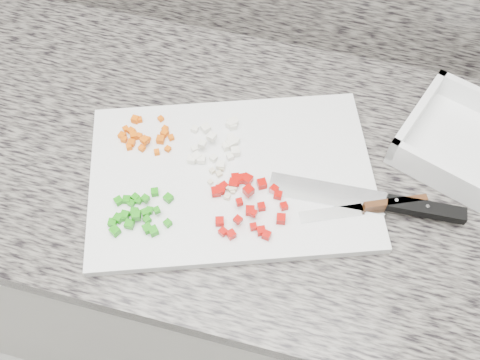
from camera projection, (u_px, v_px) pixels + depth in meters
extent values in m
cube|color=silver|center=(230.00, 257.00, 1.35)|extent=(3.92, 0.62, 0.86)
cube|color=#625E56|center=(226.00, 157.00, 0.97)|extent=(3.96, 0.64, 0.04)
cube|color=silver|center=(232.00, 176.00, 0.91)|extent=(0.56, 0.46, 0.02)
cube|color=#D05204|center=(122.00, 136.00, 0.94)|extent=(0.01, 0.01, 0.01)
cube|color=#D05204|center=(165.00, 133.00, 0.94)|extent=(0.01, 0.01, 0.01)
cube|color=#D05204|center=(126.00, 129.00, 0.95)|extent=(0.01, 0.01, 0.01)
cube|color=#D05204|center=(131.00, 131.00, 0.95)|extent=(0.01, 0.01, 0.01)
cube|color=#D05204|center=(124.00, 139.00, 0.94)|extent=(0.01, 0.01, 0.01)
cube|color=#D05204|center=(142.00, 148.00, 0.93)|extent=(0.01, 0.01, 0.01)
cube|color=#D05204|center=(140.00, 120.00, 0.96)|extent=(0.01, 0.01, 0.01)
cube|color=#D05204|center=(165.00, 129.00, 0.95)|extent=(0.01, 0.01, 0.01)
cube|color=#D05204|center=(161.00, 119.00, 0.96)|extent=(0.01, 0.01, 0.01)
cube|color=#D05204|center=(139.00, 136.00, 0.94)|extent=(0.01, 0.01, 0.01)
cube|color=#D05204|center=(134.00, 136.00, 0.94)|extent=(0.02, 0.02, 0.01)
cube|color=#D05204|center=(147.00, 139.00, 0.94)|extent=(0.01, 0.01, 0.01)
cube|color=#D05204|center=(129.00, 147.00, 0.93)|extent=(0.01, 0.01, 0.01)
cube|color=#D05204|center=(145.00, 140.00, 0.93)|extent=(0.02, 0.02, 0.01)
cube|color=#D05204|center=(135.00, 119.00, 0.96)|extent=(0.01, 0.01, 0.01)
cube|color=#D05204|center=(171.00, 137.00, 0.94)|extent=(0.01, 0.01, 0.01)
cube|color=#D05204|center=(131.00, 143.00, 0.93)|extent=(0.01, 0.01, 0.01)
cube|color=#D05204|center=(160.00, 140.00, 0.94)|extent=(0.01, 0.01, 0.01)
cube|color=#D05204|center=(157.00, 152.00, 0.92)|extent=(0.01, 0.01, 0.01)
cube|color=#D05204|center=(168.00, 149.00, 0.93)|extent=(0.01, 0.01, 0.01)
cube|color=silver|center=(212.00, 137.00, 0.93)|extent=(0.02, 0.02, 0.01)
cube|color=silver|center=(221.00, 165.00, 0.91)|extent=(0.01, 0.01, 0.01)
cube|color=silver|center=(201.00, 159.00, 0.91)|extent=(0.02, 0.02, 0.01)
cube|color=silver|center=(195.00, 149.00, 0.93)|extent=(0.01, 0.01, 0.01)
cube|color=silver|center=(232.00, 123.00, 0.95)|extent=(0.02, 0.02, 0.01)
cube|color=silver|center=(227.00, 146.00, 0.93)|extent=(0.02, 0.02, 0.01)
cube|color=silver|center=(202.00, 144.00, 0.92)|extent=(0.01, 0.01, 0.01)
cube|color=silver|center=(195.00, 129.00, 0.95)|extent=(0.01, 0.01, 0.01)
cube|color=silver|center=(231.00, 144.00, 0.93)|extent=(0.02, 0.02, 0.01)
cube|color=silver|center=(196.00, 157.00, 0.92)|extent=(0.02, 0.02, 0.01)
cube|color=silver|center=(233.00, 126.00, 0.95)|extent=(0.02, 0.02, 0.01)
cube|color=silver|center=(235.00, 151.00, 0.92)|extent=(0.02, 0.02, 0.01)
cube|color=silver|center=(234.00, 121.00, 0.96)|extent=(0.02, 0.02, 0.01)
cube|color=silver|center=(213.00, 158.00, 0.92)|extent=(0.01, 0.01, 0.01)
cube|color=silver|center=(230.00, 138.00, 0.94)|extent=(0.01, 0.01, 0.01)
cube|color=silver|center=(206.00, 128.00, 0.95)|extent=(0.02, 0.02, 0.01)
cube|color=silver|center=(226.00, 147.00, 0.93)|extent=(0.02, 0.02, 0.01)
cube|color=silver|center=(192.00, 159.00, 0.91)|extent=(0.01, 0.01, 0.01)
cube|color=silver|center=(231.00, 124.00, 0.95)|extent=(0.02, 0.02, 0.01)
cube|color=silver|center=(235.00, 141.00, 0.94)|extent=(0.01, 0.01, 0.01)
cube|color=silver|center=(230.00, 156.00, 0.92)|extent=(0.02, 0.02, 0.01)
cube|color=#157D0B|center=(138.00, 200.00, 0.87)|extent=(0.01, 0.01, 0.01)
cube|color=#157D0B|center=(135.00, 198.00, 0.88)|extent=(0.01, 0.01, 0.01)
cube|color=#157D0B|center=(168.00, 198.00, 0.87)|extent=(0.02, 0.02, 0.01)
cube|color=#157D0B|center=(145.00, 213.00, 0.86)|extent=(0.02, 0.02, 0.01)
cube|color=#157D0B|center=(125.00, 215.00, 0.86)|extent=(0.01, 0.01, 0.01)
cube|color=#157D0B|center=(147.00, 228.00, 0.85)|extent=(0.02, 0.02, 0.01)
cube|color=#157D0B|center=(168.00, 223.00, 0.85)|extent=(0.01, 0.01, 0.01)
cube|color=#157D0B|center=(154.00, 231.00, 0.84)|extent=(0.02, 0.02, 0.01)
cube|color=#157D0B|center=(118.00, 201.00, 0.87)|extent=(0.02, 0.02, 0.01)
cube|color=#157D0B|center=(157.00, 210.00, 0.85)|extent=(0.01, 0.01, 0.01)
cube|color=#157D0B|center=(145.00, 199.00, 0.86)|extent=(0.01, 0.01, 0.01)
cube|color=#157D0B|center=(118.00, 218.00, 0.85)|extent=(0.02, 0.02, 0.01)
cube|color=#157D0B|center=(127.00, 199.00, 0.87)|extent=(0.01, 0.01, 0.01)
cube|color=#157D0B|center=(147.00, 220.00, 0.85)|extent=(0.02, 0.02, 0.01)
cube|color=#157D0B|center=(112.00, 223.00, 0.85)|extent=(0.01, 0.01, 0.01)
cube|color=#157D0B|center=(115.00, 231.00, 0.84)|extent=(0.02, 0.02, 0.01)
cube|color=#157D0B|center=(129.00, 224.00, 0.85)|extent=(0.01, 0.01, 0.01)
cube|color=#157D0B|center=(136.00, 215.00, 0.85)|extent=(0.02, 0.02, 0.01)
cube|color=#157D0B|center=(155.00, 192.00, 0.88)|extent=(0.02, 0.02, 0.01)
cube|color=#157D0B|center=(131.00, 203.00, 0.87)|extent=(0.01, 0.01, 0.01)
cube|color=#157D0B|center=(135.00, 212.00, 0.86)|extent=(0.01, 0.01, 0.01)
cube|color=#157D0B|center=(123.00, 217.00, 0.86)|extent=(0.02, 0.02, 0.01)
cube|color=#157D0B|center=(150.00, 210.00, 0.86)|extent=(0.01, 0.01, 0.01)
cube|color=#A40602|center=(235.00, 182.00, 0.89)|extent=(0.02, 0.02, 0.01)
cube|color=#A40602|center=(250.00, 210.00, 0.86)|extent=(0.02, 0.02, 0.01)
cube|color=#A40602|center=(284.00, 206.00, 0.87)|extent=(0.02, 0.02, 0.01)
cube|color=#A40602|center=(261.00, 231.00, 0.84)|extent=(0.02, 0.02, 0.01)
cube|color=#A40602|center=(220.00, 190.00, 0.88)|extent=(0.02, 0.02, 0.01)
cube|color=#A40602|center=(216.00, 192.00, 0.88)|extent=(0.02, 0.02, 0.01)
cube|color=#A40602|center=(220.00, 221.00, 0.85)|extent=(0.02, 0.02, 0.01)
cube|color=#A40602|center=(249.00, 191.00, 0.87)|extent=(0.02, 0.02, 0.01)
cube|color=#A40602|center=(261.00, 207.00, 0.87)|extent=(0.02, 0.02, 0.01)
cube|color=#A40602|center=(267.00, 235.00, 0.84)|extent=(0.01, 0.01, 0.01)
cube|color=#A40602|center=(238.00, 220.00, 0.84)|extent=(0.02, 0.02, 0.01)
cube|color=#A40602|center=(224.00, 186.00, 0.89)|extent=(0.02, 0.02, 0.01)
cube|color=#A40602|center=(274.00, 189.00, 0.88)|extent=(0.02, 0.02, 0.01)
cube|color=#A40602|center=(253.00, 227.00, 0.85)|extent=(0.01, 0.01, 0.01)
cube|color=#A40602|center=(223.00, 232.00, 0.84)|extent=(0.02, 0.02, 0.01)
cube|color=#A40602|center=(262.00, 184.00, 0.89)|extent=(0.02, 0.02, 0.01)
cube|color=#A40602|center=(253.00, 213.00, 0.85)|extent=(0.01, 0.01, 0.01)
cube|color=#A40602|center=(231.00, 234.00, 0.84)|extent=(0.02, 0.02, 0.01)
cube|color=#A40602|center=(242.00, 178.00, 0.89)|extent=(0.02, 0.02, 0.01)
cube|color=#A40602|center=(281.00, 219.00, 0.85)|extent=(0.02, 0.02, 0.01)
cube|color=#A40602|center=(247.00, 179.00, 0.89)|extent=(0.02, 0.02, 0.01)
cube|color=#A40602|center=(235.00, 178.00, 0.89)|extent=(0.02, 0.02, 0.01)
cube|color=#A40602|center=(234.00, 183.00, 0.89)|extent=(0.02, 0.02, 0.01)
cube|color=#A40602|center=(278.00, 195.00, 0.88)|extent=(0.01, 0.01, 0.01)
cube|color=#A40602|center=(239.00, 202.00, 0.86)|extent=(0.01, 0.01, 0.01)
cube|color=beige|center=(227.00, 197.00, 0.88)|extent=(0.01, 0.01, 0.01)
cube|color=beige|center=(228.00, 187.00, 0.89)|extent=(0.01, 0.01, 0.01)
cube|color=beige|center=(221.00, 185.00, 0.89)|extent=(0.01, 0.01, 0.01)
cube|color=beige|center=(234.00, 188.00, 0.89)|extent=(0.01, 0.01, 0.01)
cube|color=beige|center=(219.00, 174.00, 0.90)|extent=(0.01, 0.01, 0.01)
cube|color=beige|center=(231.00, 189.00, 0.89)|extent=(0.01, 0.01, 0.01)
cube|color=beige|center=(210.00, 182.00, 0.89)|extent=(0.01, 0.01, 0.01)
cube|color=beige|center=(236.00, 178.00, 0.90)|extent=(0.01, 0.01, 0.01)
cube|color=beige|center=(232.00, 182.00, 0.89)|extent=(0.01, 0.01, 0.01)
cube|color=beige|center=(212.00, 171.00, 0.90)|extent=(0.01, 0.01, 0.01)
cube|color=beige|center=(222.00, 168.00, 0.91)|extent=(0.01, 0.01, 0.01)
cube|color=beige|center=(223.00, 187.00, 0.89)|extent=(0.01, 0.01, 0.01)
cube|color=beige|center=(233.00, 191.00, 0.88)|extent=(0.01, 0.01, 0.01)
cube|color=silver|center=(327.00, 193.00, 0.89)|extent=(0.20, 0.05, 0.00)
cube|color=black|center=(426.00, 209.00, 0.86)|extent=(0.13, 0.03, 0.02)
cylinder|color=silver|center=(428.00, 206.00, 0.85)|extent=(0.01, 0.01, 0.00)
cube|color=silver|center=(332.00, 213.00, 0.87)|extent=(0.10, 0.06, 0.00)
cube|color=#4C2813|center=(395.00, 203.00, 0.87)|extent=(0.10, 0.05, 0.02)
cylinder|color=silver|center=(396.00, 200.00, 0.86)|extent=(0.01, 0.01, 0.00)
cube|color=white|center=(467.00, 188.00, 0.87)|extent=(0.27, 0.11, 0.04)
cube|color=white|center=(417.00, 114.00, 0.95)|extent=(0.08, 0.19, 0.04)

